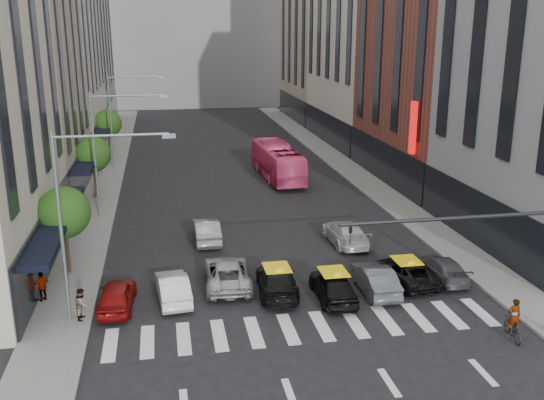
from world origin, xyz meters
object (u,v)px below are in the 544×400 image
car_white_front (173,287)px  pedestrian_near (82,304)px  bus (277,161)px  streetlamp_mid (108,139)px  motorcycle (512,329)px  streetlamp_near (81,202)px  taxi_left (277,281)px  car_red (117,295)px  streetlamp_far (120,109)px  taxi_center (333,286)px  pedestrian_far (42,286)px

car_white_front → pedestrian_near: bearing=15.4°
car_white_front → bus: bearing=-117.8°
streetlamp_mid → motorcycle: streetlamp_mid is taller
streetlamp_near → car_white_front: 6.70m
car_white_front → streetlamp_near: bearing=17.0°
taxi_left → bus: (4.77, 24.55, 0.86)m
streetlamp_near → taxi_left: streetlamp_near is taller
car_red → car_white_front: car_white_front is taller
streetlamp_mid → taxi_left: (9.26, -14.57, -5.19)m
streetlamp_near → motorcycle: size_ratio=5.04×
car_red → streetlamp_far: bearing=-84.0°
taxi_center → pedestrian_near: pedestrian_near is taller
streetlamp_far → taxi_left: size_ratio=1.83×
streetlamp_far → motorcycle: size_ratio=5.04×
motorcycle → pedestrian_far: bearing=-11.1°
streetlamp_near → car_red: bearing=44.7°
streetlamp_mid → taxi_center: streetlamp_mid is taller
bus → pedestrian_near: bearing=58.5°
taxi_center → pedestrian_far: pedestrian_far is taller
taxi_center → bus: size_ratio=0.39×
streetlamp_near → bus: (14.02, 25.98, -4.33)m
motorcycle → streetlamp_near: bearing=-6.9°
streetlamp_mid → bus: 17.75m
streetlamp_mid → taxi_left: streetlamp_mid is taller
taxi_center → streetlamp_mid: bearing=-51.9°
car_white_front → taxi_left: size_ratio=0.87×
streetlamp_mid → pedestrian_far: size_ratio=5.84×
car_red → taxi_center: (10.79, -0.94, 0.05)m
car_white_front → pedestrian_far: size_ratio=2.77×
streetlamp_far → taxi_left: bearing=-73.2°
streetlamp_mid → car_red: size_ratio=2.20×
car_red → pedestrian_far: size_ratio=2.66×
streetlamp_far → pedestrian_far: 30.11m
car_white_front → taxi_left: bearing=172.9°
pedestrian_near → pedestrian_far: pedestrian_far is taller
taxi_left → streetlamp_mid: bearing=-52.6°
taxi_center → pedestrian_near: (-12.30, -0.21, 0.17)m
bus → streetlamp_mid: bearing=32.9°
streetlamp_mid → bus: bearing=35.4°
car_red → motorcycle: car_red is taller
taxi_center → bus: 25.87m
streetlamp_far → car_white_front: size_ratio=2.11×
taxi_center → car_white_front: bearing=-8.9°
streetlamp_near → pedestrian_near: (-0.36, -0.00, -4.99)m
pedestrian_far → streetlamp_near: bearing=96.0°
pedestrian_near → streetlamp_mid: bearing=7.9°
taxi_left → motorcycle: taxi_left is taller
streetlamp_mid → pedestrian_near: streetlamp_mid is taller
streetlamp_near → pedestrian_near: bearing=-179.4°
streetlamp_near → car_white_front: bearing=22.3°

